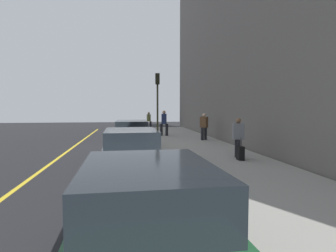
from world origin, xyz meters
The scene contains 14 objects.
ground_plane centered at (0.00, 0.00, 0.00)m, with size 56.00×56.00×0.00m, color black.
sidewalk centered at (0.00, -3.30, 0.07)m, with size 28.00×4.60×0.15m, color gray.
building_facade centered at (0.00, -6.05, 7.50)m, with size 32.00×0.80×15.00m, color #66605B.
lane_stripe_centre centered at (0.00, 3.20, 0.00)m, with size 28.00×0.14×0.01m, color gold.
snow_bank_curb centered at (-0.02, -0.70, 0.11)m, with size 4.89×0.56×0.22m, color white.
parked_car_green centered at (-11.94, -0.07, 0.76)m, with size 4.46×1.99×1.51m.
parked_car_silver centered at (-6.40, 0.08, 0.76)m, with size 4.54×1.99×1.51m.
parked_car_charcoal centered at (-0.16, -0.03, 0.76)m, with size 4.76×1.96×1.51m.
pedestrian_brown_coat centered at (1.93, -4.62, 1.05)m, with size 0.53×0.52×1.69m.
pedestrian_olive_coat centered at (11.06, -1.78, 1.02)m, with size 0.48×0.53×1.63m.
pedestrian_grey_coat centered at (-4.59, -4.28, 1.02)m, with size 0.54×0.48×1.63m.
pedestrian_navy_coat centered at (4.99, -2.45, 1.13)m, with size 0.56×0.60×1.84m.
traffic_light_pole centered at (2.78, -1.75, 3.03)m, with size 0.35×0.26×4.25m.
rolling_suitcase centered at (-5.05, -4.19, 0.43)m, with size 0.34×0.22×0.90m.
Camera 1 is at (-15.61, 0.17, 2.21)m, focal length 30.45 mm.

